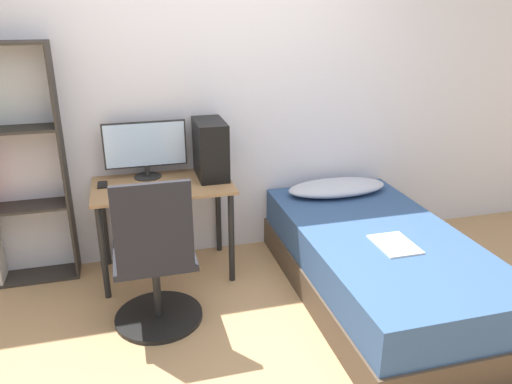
{
  "coord_description": "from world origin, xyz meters",
  "views": [
    {
      "loc": [
        -0.64,
        -2.21,
        1.97
      ],
      "look_at": [
        0.18,
        0.84,
        0.75
      ],
      "focal_mm": 35.0,
      "sensor_mm": 36.0,
      "label": 1
    }
  ],
  "objects_px": {
    "bed": "(379,265)",
    "keyboard": "(146,190)",
    "bookshelf": "(2,174)",
    "pc_tower": "(210,149)",
    "office_chair": "(156,271)",
    "monitor": "(145,147)"
  },
  "relations": [
    {
      "from": "monitor",
      "to": "keyboard",
      "type": "bearing_deg",
      "value": -95.7
    },
    {
      "from": "office_chair",
      "to": "bed",
      "type": "distance_m",
      "value": 1.53
    },
    {
      "from": "bookshelf",
      "to": "keyboard",
      "type": "xyz_separation_m",
      "value": [
        0.96,
        -0.3,
        -0.11
      ]
    },
    {
      "from": "pc_tower",
      "to": "bed",
      "type": "bearing_deg",
      "value": -38.01
    },
    {
      "from": "bookshelf",
      "to": "bed",
      "type": "relative_size",
      "value": 0.85
    },
    {
      "from": "monitor",
      "to": "keyboard",
      "type": "distance_m",
      "value": 0.38
    },
    {
      "from": "bookshelf",
      "to": "pc_tower",
      "type": "height_order",
      "value": "bookshelf"
    },
    {
      "from": "monitor",
      "to": "bookshelf",
      "type": "bearing_deg",
      "value": -179.62
    },
    {
      "from": "pc_tower",
      "to": "office_chair",
      "type": "bearing_deg",
      "value": -123.59
    },
    {
      "from": "bookshelf",
      "to": "monitor",
      "type": "xyz_separation_m",
      "value": [
        0.99,
        0.01,
        0.12
      ]
    },
    {
      "from": "office_chair",
      "to": "pc_tower",
      "type": "xyz_separation_m",
      "value": [
        0.5,
        0.75,
        0.54
      ]
    },
    {
      "from": "office_chair",
      "to": "keyboard",
      "type": "height_order",
      "value": "office_chair"
    },
    {
      "from": "bookshelf",
      "to": "bed",
      "type": "xyz_separation_m",
      "value": [
        2.48,
        -0.9,
        -0.6
      ]
    },
    {
      "from": "office_chair",
      "to": "bed",
      "type": "relative_size",
      "value": 0.51
    },
    {
      "from": "bookshelf",
      "to": "office_chair",
      "type": "relative_size",
      "value": 1.67
    },
    {
      "from": "bed",
      "to": "pc_tower",
      "type": "xyz_separation_m",
      "value": [
        -1.02,
        0.8,
        0.69
      ]
    },
    {
      "from": "monitor",
      "to": "pc_tower",
      "type": "distance_m",
      "value": 0.48
    },
    {
      "from": "bed",
      "to": "keyboard",
      "type": "relative_size",
      "value": 4.66
    },
    {
      "from": "office_chair",
      "to": "bed",
      "type": "height_order",
      "value": "office_chair"
    },
    {
      "from": "keyboard",
      "to": "bookshelf",
      "type": "bearing_deg",
      "value": 162.74
    },
    {
      "from": "bed",
      "to": "bookshelf",
      "type": "bearing_deg",
      "value": 160.12
    },
    {
      "from": "office_chair",
      "to": "monitor",
      "type": "bearing_deg",
      "value": 87.99
    }
  ]
}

